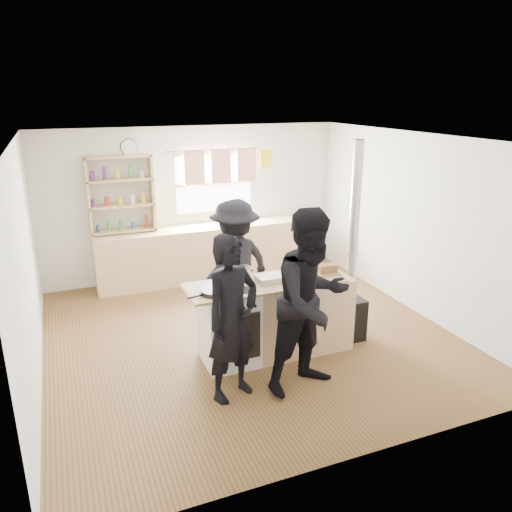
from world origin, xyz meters
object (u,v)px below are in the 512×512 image
(cooking_island, at_px, (276,317))
(roast_tray, at_px, (272,278))
(skillet_greens, at_px, (216,291))
(person_near_left, at_px, (232,319))
(person_near_right, at_px, (312,302))
(bread_board, at_px, (328,270))
(person_far, at_px, (235,265))
(thermos, at_px, (244,214))
(stockpot_stove, at_px, (241,274))
(flue_heater, at_px, (350,291))
(stockpot_counter, at_px, (304,268))

(cooking_island, distance_m, roast_tray, 0.51)
(skillet_greens, distance_m, person_near_left, 0.56)
(cooking_island, height_order, person_near_right, person_near_right)
(roast_tray, xyz_separation_m, bread_board, (0.72, -0.02, 0.01))
(person_near_left, xyz_separation_m, person_far, (0.58, 1.54, -0.00))
(thermos, bearing_deg, person_near_right, -99.59)
(cooking_island, xyz_separation_m, stockpot_stove, (-0.40, 0.13, 0.55))
(flue_heater, bearing_deg, roast_tray, 179.99)
(cooking_island, distance_m, bread_board, 0.84)
(roast_tray, relative_size, bread_board, 1.29)
(thermos, bearing_deg, person_far, -113.87)
(cooking_island, bearing_deg, bread_board, -2.51)
(person_near_right, bearing_deg, stockpot_counter, 54.90)
(stockpot_counter, distance_m, person_near_right, 0.87)
(roast_tray, bearing_deg, bread_board, -1.85)
(person_far, bearing_deg, bread_board, 112.72)
(cooking_island, xyz_separation_m, flue_heater, (1.00, -0.01, 0.18))
(thermos, height_order, stockpot_stove, thermos)
(skillet_greens, xyz_separation_m, person_near_right, (0.81, -0.69, 0.02))
(stockpot_stove, xyz_separation_m, person_near_right, (0.43, -0.92, -0.04))
(thermos, xyz_separation_m, skillet_greens, (-1.41, -2.88, -0.10))
(skillet_greens, xyz_separation_m, stockpot_counter, (1.13, 0.12, 0.08))
(bread_board, relative_size, person_far, 0.17)
(roast_tray, bearing_deg, stockpot_counter, 2.43)
(person_far, bearing_deg, stockpot_stove, 54.48)
(person_near_left, relative_size, person_far, 1.00)
(skillet_greens, bearing_deg, person_near_right, -40.22)
(skillet_greens, relative_size, person_near_right, 0.20)
(bread_board, xyz_separation_m, flue_heater, (0.34, 0.02, -0.34))
(flue_heater, relative_size, person_near_right, 1.28)
(bread_board, bearing_deg, skillet_greens, -176.76)
(roast_tray, distance_m, person_near_left, 0.98)
(stockpot_counter, relative_size, person_near_right, 0.16)
(bread_board, bearing_deg, person_near_left, -156.35)
(person_far, bearing_deg, person_near_right, 77.26)
(cooking_island, relative_size, person_near_right, 1.01)
(flue_heater, relative_size, person_far, 1.45)
(roast_tray, xyz_separation_m, stockpot_stove, (-0.34, 0.14, 0.05))
(flue_heater, distance_m, person_near_left, 1.91)
(cooking_island, distance_m, person_near_right, 0.95)
(thermos, relative_size, person_near_left, 0.18)
(stockpot_counter, xyz_separation_m, person_near_left, (-1.13, -0.67, -0.17))
(thermos, height_order, person_near_right, person_near_right)
(skillet_greens, distance_m, stockpot_stove, 0.45)
(roast_tray, distance_m, stockpot_counter, 0.42)
(thermos, height_order, person_far, person_far)
(bread_board, height_order, person_far, person_far)
(cooking_island, xyz_separation_m, person_near_right, (0.04, -0.80, 0.51))
(flue_heater, bearing_deg, person_near_right, -140.84)
(person_near_left, height_order, person_far, person_near_left)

